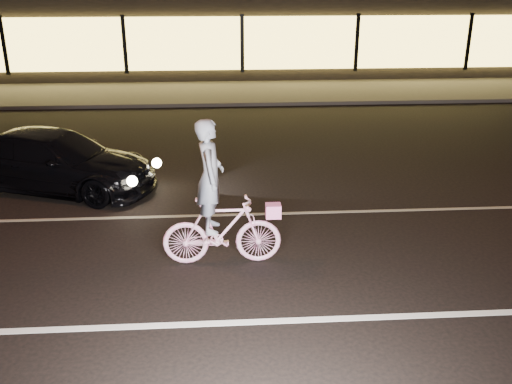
{
  "coord_description": "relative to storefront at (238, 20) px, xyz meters",
  "views": [
    {
      "loc": [
        -0.96,
        -7.79,
        4.3
      ],
      "look_at": [
        -0.41,
        0.6,
        1.0
      ],
      "focal_mm": 40.0,
      "sensor_mm": 36.0,
      "label": 1
    }
  ],
  "objects": [
    {
      "name": "ground",
      "position": [
        0.0,
        -18.97,
        -2.15
      ],
      "size": [
        90.0,
        90.0,
        0.0
      ],
      "primitive_type": "plane",
      "color": "black",
      "rests_on": "ground"
    },
    {
      "name": "sidewalk",
      "position": [
        0.0,
        -5.97,
        -2.09
      ],
      "size": [
        30.0,
        4.0,
        0.12
      ],
      "primitive_type": "cube",
      "color": "#383533",
      "rests_on": "ground"
    },
    {
      "name": "cyclist",
      "position": [
        -1.0,
        -18.81,
        -1.33
      ],
      "size": [
        1.84,
        0.63,
        2.31
      ],
      "rotation": [
        0.0,
        0.0,
        1.57
      ],
      "color": "#F4529E",
      "rests_on": "ground"
    },
    {
      "name": "sedan",
      "position": [
        -4.34,
        -15.35,
        -1.54
      ],
      "size": [
        4.53,
        2.97,
        1.22
      ],
      "rotation": [
        0.0,
        0.0,
        1.24
      ],
      "color": "black",
      "rests_on": "ground"
    },
    {
      "name": "storefront",
      "position": [
        0.0,
        0.0,
        0.0
      ],
      "size": [
        25.4,
        8.42,
        4.2
      ],
      "color": "black",
      "rests_on": "ground"
    },
    {
      "name": "lane_stripe_near",
      "position": [
        0.0,
        -20.47,
        -2.14
      ],
      "size": [
        60.0,
        0.12,
        0.01
      ],
      "primitive_type": "cube",
      "color": "silver",
      "rests_on": "ground"
    },
    {
      "name": "lane_stripe_far",
      "position": [
        0.0,
        -16.97,
        -2.14
      ],
      "size": [
        60.0,
        0.1,
        0.01
      ],
      "primitive_type": "cube",
      "color": "gray",
      "rests_on": "ground"
    }
  ]
}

